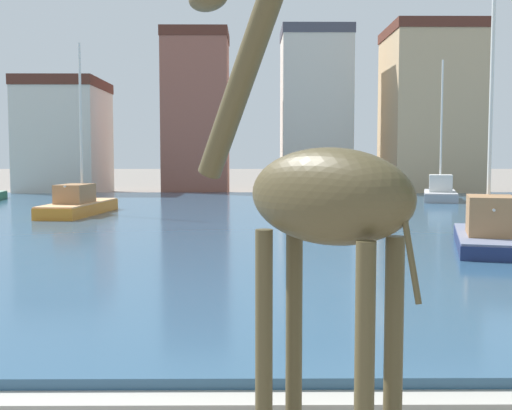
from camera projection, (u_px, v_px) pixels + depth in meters
name	position (u px, v px, depth m)	size (l,w,h in m)	color
harbor_water	(240.00, 222.00, 28.95)	(84.83, 41.66, 0.27)	#2D5170
quay_edge_coping	(209.00, 402.00, 7.95)	(84.83, 0.50, 0.12)	#ADA89E
giraffe_statue	(314.00, 206.00, 6.09)	(2.40, 2.40, 5.19)	#4C4228
sailboat_grey	(440.00, 194.00, 41.14)	(3.54, 6.88, 9.21)	#939399
sailboat_orange	(83.00, 207.00, 31.53)	(2.50, 7.58, 8.60)	orange
sailboat_navy	(488.00, 235.00, 20.09)	(3.51, 6.76, 8.64)	navy
townhouse_end_terrace	(65.00, 137.00, 51.65)	(6.25, 8.08, 9.22)	beige
townhouse_narrow_midrow	(196.00, 113.00, 51.91)	(5.31, 5.17, 13.18)	#8E5142
townhouse_tall_gabled	(315.00, 111.00, 53.57)	(5.82, 5.43, 13.69)	beige
townhouse_wide_warehouse	(430.00, 111.00, 51.95)	(7.16, 7.96, 13.53)	tan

